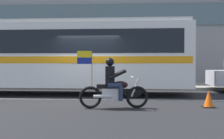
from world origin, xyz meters
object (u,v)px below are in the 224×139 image
at_px(motorcycle_with_rider, 113,87).
at_px(fire_hydrant, 183,79).
at_px(traffic_cone, 209,99).
at_px(transit_bus, 64,52).

xyz_separation_m(motorcycle_with_rider, fire_hydrant, (3.44, 6.97, -0.15)).
relative_size(motorcycle_with_rider, fire_hydrant, 2.92).
bearing_deg(motorcycle_with_rider, traffic_cone, 6.75).
bearing_deg(motorcycle_with_rider, transit_bus, 122.05).
height_order(transit_bus, motorcycle_with_rider, transit_bus).
height_order(motorcycle_with_rider, traffic_cone, motorcycle_with_rider).
relative_size(transit_bus, traffic_cone, 20.20).
distance_m(transit_bus, motorcycle_with_rider, 4.72).
height_order(fire_hydrant, traffic_cone, fire_hydrant).
bearing_deg(transit_bus, traffic_cone, -32.89).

